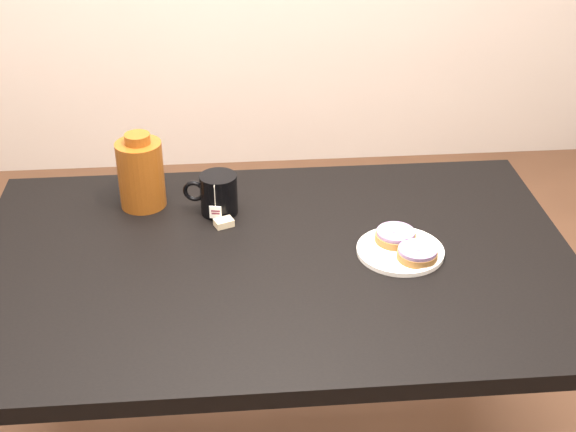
{
  "coord_description": "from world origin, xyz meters",
  "views": [
    {
      "loc": [
        -0.1,
        -1.55,
        1.77
      ],
      "look_at": [
        0.04,
        0.08,
        0.81
      ],
      "focal_mm": 50.0,
      "sensor_mm": 36.0,
      "label": 1
    }
  ],
  "objects_px": {
    "bagel_back": "(395,236)",
    "teabag_pouch": "(224,223)",
    "plate": "(400,250)",
    "mug": "(218,194)",
    "table": "(276,287)",
    "bagel_front": "(417,253)",
    "bagel_package": "(141,173)"
  },
  "relations": [
    {
      "from": "bagel_back",
      "to": "teabag_pouch",
      "type": "height_order",
      "value": "bagel_back"
    },
    {
      "from": "plate",
      "to": "mug",
      "type": "height_order",
      "value": "mug"
    },
    {
      "from": "teabag_pouch",
      "to": "table",
      "type": "bearing_deg",
      "value": -52.45
    },
    {
      "from": "teabag_pouch",
      "to": "bagel_back",
      "type": "bearing_deg",
      "value": -16.65
    },
    {
      "from": "plate",
      "to": "bagel_front",
      "type": "relative_size",
      "value": 1.91
    },
    {
      "from": "mug",
      "to": "teabag_pouch",
      "type": "xyz_separation_m",
      "value": [
        0.01,
        -0.07,
        -0.04
      ]
    },
    {
      "from": "table",
      "to": "teabag_pouch",
      "type": "height_order",
      "value": "teabag_pouch"
    },
    {
      "from": "mug",
      "to": "bagel_front",
      "type": "bearing_deg",
      "value": -20.18
    },
    {
      "from": "table",
      "to": "plate",
      "type": "bearing_deg",
      "value": -1.25
    },
    {
      "from": "table",
      "to": "bagel_package",
      "type": "distance_m",
      "value": 0.46
    },
    {
      "from": "mug",
      "to": "bagel_package",
      "type": "relative_size",
      "value": 0.73
    },
    {
      "from": "table",
      "to": "bagel_front",
      "type": "distance_m",
      "value": 0.34
    },
    {
      "from": "plate",
      "to": "teabag_pouch",
      "type": "relative_size",
      "value": 4.53
    },
    {
      "from": "bagel_back",
      "to": "bagel_front",
      "type": "height_order",
      "value": "same"
    },
    {
      "from": "table",
      "to": "teabag_pouch",
      "type": "bearing_deg",
      "value": 127.55
    },
    {
      "from": "mug",
      "to": "teabag_pouch",
      "type": "distance_m",
      "value": 0.08
    },
    {
      "from": "table",
      "to": "teabag_pouch",
      "type": "relative_size",
      "value": 31.11
    },
    {
      "from": "mug",
      "to": "bagel_package",
      "type": "height_order",
      "value": "bagel_package"
    },
    {
      "from": "teabag_pouch",
      "to": "bagel_package",
      "type": "bearing_deg",
      "value": 148.59
    },
    {
      "from": "teabag_pouch",
      "to": "bagel_package",
      "type": "height_order",
      "value": "bagel_package"
    },
    {
      "from": "mug",
      "to": "bagel_back",
      "type": "bearing_deg",
      "value": -13.84
    },
    {
      "from": "bagel_package",
      "to": "bagel_front",
      "type": "bearing_deg",
      "value": -26.83
    },
    {
      "from": "table",
      "to": "bagel_back",
      "type": "distance_m",
      "value": 0.31
    },
    {
      "from": "table",
      "to": "plate",
      "type": "distance_m",
      "value": 0.31
    },
    {
      "from": "mug",
      "to": "teabag_pouch",
      "type": "relative_size",
      "value": 3.24
    },
    {
      "from": "table",
      "to": "plate",
      "type": "xyz_separation_m",
      "value": [
        0.29,
        -0.01,
        0.09
      ]
    },
    {
      "from": "bagel_back",
      "to": "table",
      "type": "bearing_deg",
      "value": -173.88
    },
    {
      "from": "bagel_back",
      "to": "bagel_front",
      "type": "distance_m",
      "value": 0.09
    },
    {
      "from": "teabag_pouch",
      "to": "bagel_package",
      "type": "relative_size",
      "value": 0.23
    },
    {
      "from": "table",
      "to": "bagel_front",
      "type": "xyz_separation_m",
      "value": [
        0.32,
        -0.05,
        0.11
      ]
    },
    {
      "from": "bagel_front",
      "to": "bagel_package",
      "type": "xyz_separation_m",
      "value": [
        -0.64,
        0.32,
        0.07
      ]
    },
    {
      "from": "table",
      "to": "plate",
      "type": "relative_size",
      "value": 6.87
    }
  ]
}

